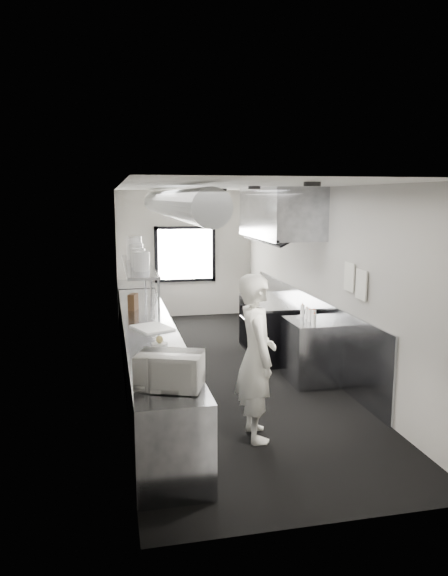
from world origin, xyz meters
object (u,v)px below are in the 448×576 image
exhaust_hood (279,213)px  prep_counter (150,357)px  range (274,327)px  plate_stack_b (138,258)px  cutting_board (152,328)px  plate_stack_a (141,261)px  pass_shelf (139,266)px  squeeze_bottle_b (314,317)px  squeeze_bottle_e (302,311)px  deli_tub_b (149,369)px  plate_stack_c (136,253)px  plate_stack_d (134,248)px  bottle_station (311,351)px  knife_block (133,302)px  deli_tub_a (153,364)px  line_cook (256,357)px  far_work_table (136,305)px  squeeze_bottle_a (314,320)px  squeeze_bottle_d (307,313)px  microwave (170,371)px  squeeze_bottle_c (309,316)px

exhaust_hood → prep_counter: size_ratio=0.37×
range → plate_stack_b: (-2.25, -0.01, 1.24)m
cutting_board → plate_stack_a: 1.19m
prep_counter → pass_shelf: size_ratio=2.00×
squeeze_bottle_b → squeeze_bottle_e: (0.01, 0.46, -0.01)m
deli_tub_b → range: bearing=54.2°
plate_stack_c → plate_stack_d: plate_stack_d is taller
exhaust_hood → bottle_station: bearing=-87.8°
knife_block → deli_tub_a: bearing=-68.9°
pass_shelf → cutting_board: bearing=-87.4°
line_cook → knife_block: 3.14m
range → squeeze_bottle_e: 1.23m
far_work_table → plate_stack_b: bearing=-91.4°
squeeze_bottle_a → squeeze_bottle_e: bearing=84.9°
plate_stack_a → pass_shelf: bearing=89.9°
deli_tub_b → plate_stack_a: size_ratio=0.55×
knife_block → squeeze_bottle_e: knife_block is taller
knife_block → plate_stack_b: plate_stack_b is taller
deli_tub_b → squeeze_bottle_b: bearing=34.8°
deli_tub_a → plate_stack_a: (0.06, 2.60, 0.77)m
cutting_board → plate_stack_d: bearing=92.4°
squeeze_bottle_d → deli_tub_a: bearing=-142.6°
squeeze_bottle_b → plate_stack_d: bearing=131.9°
line_cook → knife_block: size_ratio=7.24×
range → microwave: 4.32m
range → squeeze_bottle_c: size_ratio=9.36×
prep_counter → deli_tub_b: 2.12m
exhaust_hood → far_work_table: 3.88m
knife_block → exhaust_hood: bearing=22.1°
range → plate_stack_a: plate_stack_a is taller
pass_shelf → squeeze_bottle_a: pass_shelf is taller
bottle_station → plate_stack_b: bearing=149.5°
pass_shelf → far_work_table: (0.04, 2.20, -1.09)m
range → squeeze_bottle_e: (0.08, -1.11, 0.52)m
range → bottle_station: (0.11, -1.40, -0.02)m
exhaust_hood → cutting_board: (-2.21, -1.36, -1.48)m
prep_counter → line_cook: (1.03, -1.80, 0.47)m
prep_counter → squeeze_bottle_a: size_ratio=35.89×
bottle_station → microwave: bearing=-135.1°
plate_stack_c → squeeze_bottle_a: plate_stack_c is taller
far_work_table → plate_stack_a: plate_stack_a is taller
range → knife_block: 2.42m
far_work_table → deli_tub_a: 5.60m
pass_shelf → deli_tub_a: (-0.06, -3.38, -0.59)m
microwave → knife_block: microwave is taller
pass_shelf → far_work_table: size_ratio=2.50×
far_work_table → cutting_board: cutting_board is taller
plate_stack_c → squeeze_bottle_b: bearing=-42.3°
cutting_board → squeeze_bottle_b: bearing=-5.4°
range → far_work_table: (-2.19, 2.50, -0.02)m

